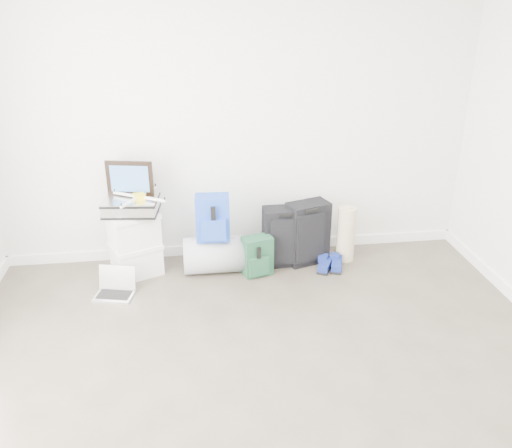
{
  "coord_description": "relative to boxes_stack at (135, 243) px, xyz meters",
  "views": [
    {
      "loc": [
        -0.48,
        -2.42,
        2.51
      ],
      "look_at": [
        0.1,
        1.9,
        0.56
      ],
      "focal_mm": 38.0,
      "sensor_mm": 36.0,
      "label": 1
    }
  ],
  "objects": [
    {
      "name": "ground",
      "position": [
        0.99,
        -2.18,
        -0.31
      ],
      "size": [
        5.0,
        5.0,
        0.0
      ],
      "primitive_type": "plane",
      "color": "#3E372D",
      "rests_on": "ground"
    },
    {
      "name": "room_envelope",
      "position": [
        0.99,
        -2.16,
        1.41
      ],
      "size": [
        4.52,
        5.02,
        2.71
      ],
      "color": "silver",
      "rests_on": "ground"
    },
    {
      "name": "boxes_stack",
      "position": [
        0.0,
        0.0,
        0.0
      ],
      "size": [
        0.53,
        0.49,
        0.61
      ],
      "rotation": [
        0.0,
        0.0,
        0.41
      ],
      "color": "silver",
      "rests_on": "ground"
    },
    {
      "name": "briefcase",
      "position": [
        0.0,
        0.0,
        0.37
      ],
      "size": [
        0.51,
        0.4,
        0.14
      ],
      "primitive_type": "cube",
      "rotation": [
        0.0,
        0.0,
        -0.12
      ],
      "color": "#B2B2B7",
      "rests_on": "boxes_stack"
    },
    {
      "name": "painting",
      "position": [
        0.0,
        0.1,
        0.6
      ],
      "size": [
        0.42,
        0.12,
        0.32
      ],
      "rotation": [
        0.0,
        0.0,
        -0.22
      ],
      "color": "black",
      "rests_on": "briefcase"
    },
    {
      "name": "drone",
      "position": [
        0.08,
        -0.02,
        0.47
      ],
      "size": [
        0.48,
        0.48,
        0.05
      ],
      "rotation": [
        0.0,
        0.0,
        0.25
      ],
      "color": "yellow",
      "rests_on": "briefcase"
    },
    {
      "name": "duffel_bag",
      "position": [
        0.72,
        -0.06,
        -0.14
      ],
      "size": [
        0.56,
        0.35,
        0.35
      ],
      "primitive_type": "cylinder",
      "rotation": [
        0.0,
        1.57,
        -0.01
      ],
      "color": "gray",
      "rests_on": "ground"
    },
    {
      "name": "blue_backpack",
      "position": [
        0.72,
        -0.09,
        0.24
      ],
      "size": [
        0.32,
        0.24,
        0.43
      ],
      "rotation": [
        0.0,
        0.0,
        -0.06
      ],
      "color": "#17389B",
      "rests_on": "duffel_bag"
    },
    {
      "name": "large_suitcase",
      "position": [
        1.38,
        -0.0,
        -0.02
      ],
      "size": [
        0.37,
        0.24,
        0.58
      ],
      "rotation": [
        0.0,
        0.0,
        -0.0
      ],
      "color": "black",
      "rests_on": "ground"
    },
    {
      "name": "green_backpack",
      "position": [
        1.12,
        -0.17,
        -0.13
      ],
      "size": [
        0.3,
        0.25,
        0.37
      ],
      "rotation": [
        0.0,
        0.0,
        0.26
      ],
      "color": "#133522",
      "rests_on": "ground"
    },
    {
      "name": "carry_on",
      "position": [
        1.63,
        0.01,
        -0.0
      ],
      "size": [
        0.44,
        0.36,
        0.61
      ],
      "rotation": [
        0.0,
        0.0,
        0.32
      ],
      "color": "black",
      "rests_on": "ground"
    },
    {
      "name": "shoes",
      "position": [
        1.83,
        -0.17,
        -0.27
      ],
      "size": [
        0.3,
        0.27,
        0.09
      ],
      "rotation": [
        0.0,
        0.0,
        -0.42
      ],
      "color": "black",
      "rests_on": "ground"
    },
    {
      "name": "rolled_rug",
      "position": [
        2.01,
        0.01,
        -0.04
      ],
      "size": [
        0.18,
        0.18,
        0.55
      ],
      "primitive_type": "cylinder",
      "color": "tan",
      "rests_on": "ground"
    },
    {
      "name": "laptop",
      "position": [
        -0.17,
        -0.36,
        -0.25
      ],
      "size": [
        0.38,
        0.31,
        0.23
      ],
      "rotation": [
        0.0,
        0.0,
        -0.24
      ],
      "color": "silver",
      "rests_on": "ground"
    }
  ]
}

